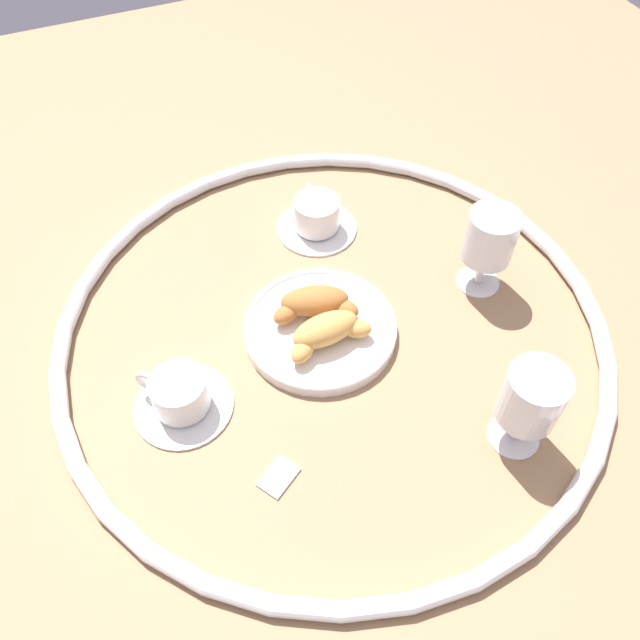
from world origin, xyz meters
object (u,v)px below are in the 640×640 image
object	(u,v)px
croissant_small	(327,332)
juice_glass_left	(531,400)
juice_glass_right	(491,242)
coffee_cup_far	(316,217)
sugar_packet	(279,476)
croissant_large	(315,303)
pastry_plate	(320,328)
coffee_cup_near	(180,396)

from	to	relation	value
croissant_small	juice_glass_left	distance (m)	0.29
croissant_small	juice_glass_right	size ratio (longest dim) A/B	0.98
juice_glass_left	juice_glass_right	world-z (taller)	same
coffee_cup_far	sugar_packet	distance (m)	0.46
croissant_large	pastry_plate	bearing A→B (deg)	84.46
juice_glass_left	juice_glass_right	bearing A→B (deg)	-112.55
croissant_large	sugar_packet	size ratio (longest dim) A/B	2.63
croissant_large	juice_glass_right	distance (m)	0.27
coffee_cup_far	juice_glass_right	bearing A→B (deg)	130.41
croissant_large	juice_glass_right	bearing A→B (deg)	172.43
coffee_cup_far	sugar_packet	bearing A→B (deg)	60.97
pastry_plate	sugar_packet	size ratio (longest dim) A/B	4.54
juice_glass_right	juice_glass_left	bearing A→B (deg)	67.45
coffee_cup_far	sugar_packet	xyz separation A→B (m)	(0.22, 0.40, -0.02)
croissant_small	juice_glass_right	world-z (taller)	juice_glass_right
coffee_cup_near	croissant_large	bearing A→B (deg)	-163.42
croissant_large	juice_glass_left	xyz separation A→B (m)	(-0.16, 0.28, 0.05)
juice_glass_right	croissant_small	bearing A→B (deg)	4.06
pastry_plate	croissant_small	xyz separation A→B (m)	(0.00, 0.03, 0.03)
pastry_plate	juice_glass_left	world-z (taller)	juice_glass_left
pastry_plate	coffee_cup_near	world-z (taller)	coffee_cup_near
coffee_cup_near	juice_glass_right	xyz separation A→B (m)	(-0.49, -0.03, 0.07)
coffee_cup_near	croissant_small	bearing A→B (deg)	-176.87
coffee_cup_far	juice_glass_right	size ratio (longest dim) A/B	0.97
juice_glass_right	sugar_packet	distance (m)	0.45
pastry_plate	coffee_cup_far	bearing A→B (deg)	-111.67
croissant_small	pastry_plate	bearing A→B (deg)	-95.71
croissant_large	juice_glass_left	bearing A→B (deg)	119.99
croissant_large	sugar_packet	xyz separation A→B (m)	(0.14, 0.22, -0.04)
juice_glass_left	sugar_packet	world-z (taller)	juice_glass_left
coffee_cup_near	pastry_plate	bearing A→B (deg)	-169.16
croissant_small	croissant_large	bearing A→B (deg)	-95.64
pastry_plate	croissant_small	distance (m)	0.04
juice_glass_right	coffee_cup_far	bearing A→B (deg)	-49.59
croissant_small	sugar_packet	distance (m)	0.21
croissant_small	coffee_cup_far	size ratio (longest dim) A/B	1.01
pastry_plate	croissant_large	distance (m)	0.04
juice_glass_left	sugar_packet	distance (m)	0.32
coffee_cup_far	pastry_plate	bearing A→B (deg)	68.33
sugar_packet	croissant_large	bearing A→B (deg)	-155.36
pastry_plate	sugar_packet	distance (m)	0.24
pastry_plate	croissant_small	bearing A→B (deg)	84.29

